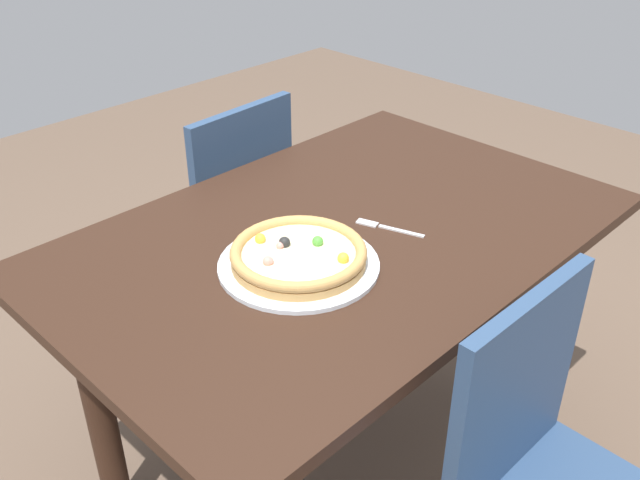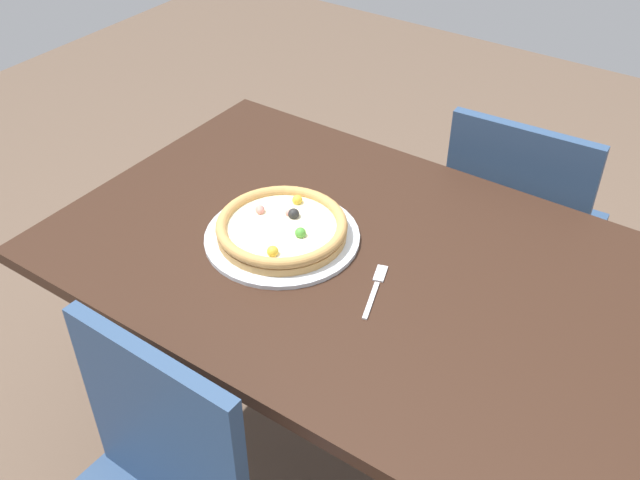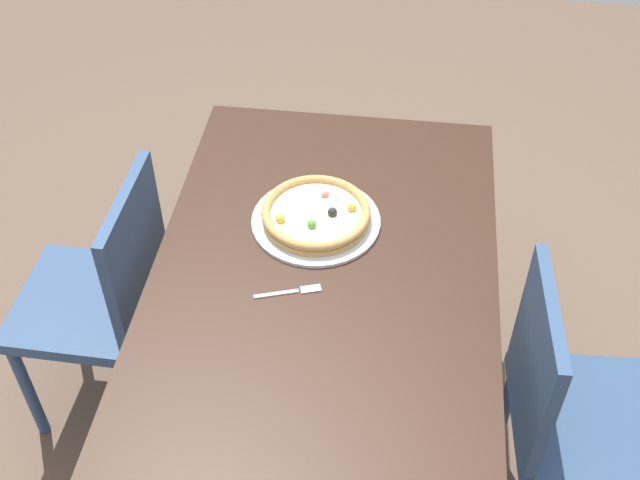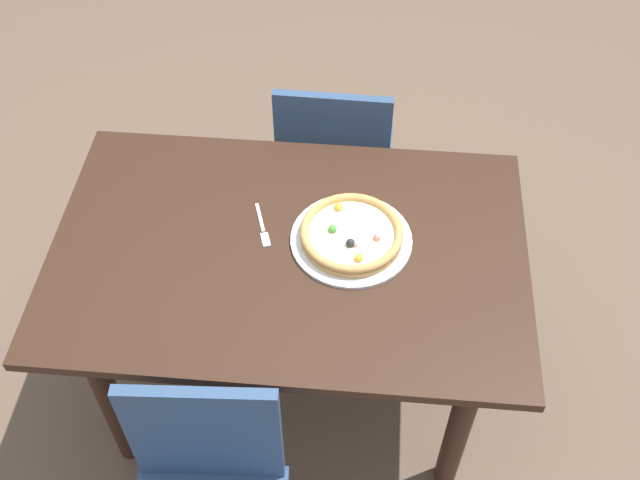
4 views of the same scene
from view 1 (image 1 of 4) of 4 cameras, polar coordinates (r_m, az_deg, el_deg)
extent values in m
plane|color=brown|center=(2.11, 1.28, -17.50)|extent=(6.00, 6.00, 0.00)
cube|color=#331E14|center=(1.63, 1.58, 0.32)|extent=(1.33, 0.86, 0.03)
cylinder|color=#331E14|center=(2.07, 17.33, -6.42)|extent=(0.07, 0.07, 0.73)
cylinder|color=#331E14|center=(1.80, -17.37, -13.01)|extent=(0.07, 0.07, 0.73)
cylinder|color=#331E14|center=(2.32, 5.06, -0.62)|extent=(0.07, 0.07, 0.73)
cube|color=navy|center=(1.38, 15.51, -11.62)|extent=(0.38, 0.04, 0.42)
cylinder|color=navy|center=(2.48, -14.08, -3.57)|extent=(0.04, 0.04, 0.42)
cylinder|color=navy|center=(2.65, -8.21, -0.50)|extent=(0.04, 0.04, 0.42)
cylinder|color=navy|center=(2.25, -8.92, -6.87)|extent=(0.04, 0.04, 0.42)
cylinder|color=navy|center=(2.44, -2.89, -3.25)|extent=(0.04, 0.04, 0.42)
cube|color=navy|center=(2.33, -8.97, 1.27)|extent=(0.42, 0.42, 0.04)
cube|color=navy|center=(2.09, -6.15, 5.10)|extent=(0.38, 0.05, 0.42)
cylinder|color=silver|center=(1.49, -1.73, -2.01)|extent=(0.34, 0.34, 0.01)
cylinder|color=tan|center=(1.48, -1.74, -1.56)|extent=(0.28, 0.28, 0.02)
cylinder|color=beige|center=(1.47, -1.74, -1.16)|extent=(0.25, 0.25, 0.01)
torus|color=tan|center=(1.47, -1.75, -0.93)|extent=(0.29, 0.29, 0.02)
sphere|color=#E58C7F|center=(1.44, -4.12, -1.73)|extent=(0.02, 0.02, 0.02)
sphere|color=gold|center=(1.51, -4.85, 0.11)|extent=(0.02, 0.02, 0.02)
sphere|color=#E58C7F|center=(1.44, -4.25, -1.71)|extent=(0.02, 0.02, 0.02)
sphere|color=gold|center=(1.44, 1.88, -1.47)|extent=(0.02, 0.02, 0.02)
sphere|color=#262626|center=(1.50, -2.99, -0.14)|extent=(0.03, 0.03, 0.03)
sphere|color=#E58C7F|center=(1.49, -3.21, -0.48)|extent=(0.02, 0.02, 0.02)
sphere|color=#4C9E38|center=(1.50, -0.19, -0.12)|extent=(0.02, 0.02, 0.02)
cube|color=silver|center=(1.62, 6.59, 0.72)|extent=(0.04, 0.11, 0.00)
cube|color=silver|center=(1.65, 3.83, 1.38)|extent=(0.04, 0.05, 0.00)
camera|label=2|loc=(1.65, 54.30, 25.52)|focal=40.64mm
camera|label=3|loc=(2.73, 26.25, 42.23)|focal=45.28mm
camera|label=4|loc=(2.56, -35.83, 45.75)|focal=42.95mm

